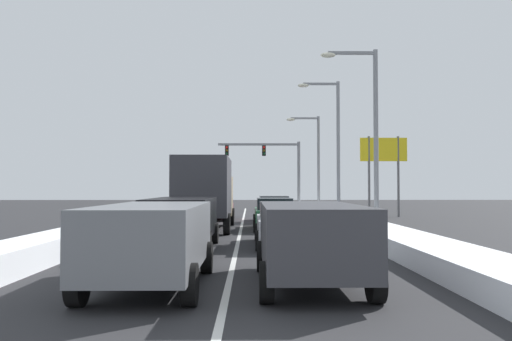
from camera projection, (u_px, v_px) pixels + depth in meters
name	position (u px, v px, depth m)	size (l,w,h in m)	color
ground_plane	(239.00, 236.00, 21.24)	(120.00, 120.00, 0.00)	#28282B
lane_stripe_between_right_lane_and_center_lane	(241.00, 228.00, 25.48)	(0.14, 46.70, 0.01)	silver
snow_bank_right_shoulder	(347.00, 222.00, 25.55)	(1.83, 46.70, 0.56)	white
snow_bank_left_shoulder	(135.00, 221.00, 25.43)	(1.41, 46.70, 0.66)	white
suv_charcoal_right_lane_nearest	(310.00, 236.00, 10.64)	(2.16, 4.90, 1.67)	#38383D
sedan_silver_right_lane_second	(284.00, 224.00, 17.77)	(2.00, 4.50, 1.51)	#B7BABF
sedan_green_right_lane_third	(274.00, 214.00, 24.54)	(2.00, 4.50, 1.51)	#1E5633
sedan_navy_right_lane_fourth	(274.00, 209.00, 30.05)	(2.00, 4.50, 1.51)	navy
suv_gray_center_lane_nearest	(153.00, 237.00, 10.41)	(2.16, 4.90, 1.67)	slate
suv_black_center_lane_second	(182.00, 218.00, 16.76)	(2.16, 4.90, 1.67)	black
box_truck_center_lane_third	(205.00, 190.00, 24.22)	(2.53, 7.20, 3.36)	#937F60
sedan_maroon_center_lane_fourth	(218.00, 207.00, 32.11)	(2.00, 4.50, 1.51)	maroon
traffic_light_gantry	(273.00, 160.00, 46.86)	(7.54, 0.47, 6.20)	slate
street_lamp_right_near	(368.00, 123.00, 23.59)	(2.66, 0.36, 8.40)	gray
street_lamp_right_mid	(333.00, 137.00, 32.07)	(2.66, 0.36, 8.68)	gray
street_lamp_right_far	(314.00, 155.00, 40.54)	(2.66, 0.36, 7.65)	gray
roadside_sign_right	(384.00, 158.00, 34.86)	(3.20, 0.16, 5.50)	#59595B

